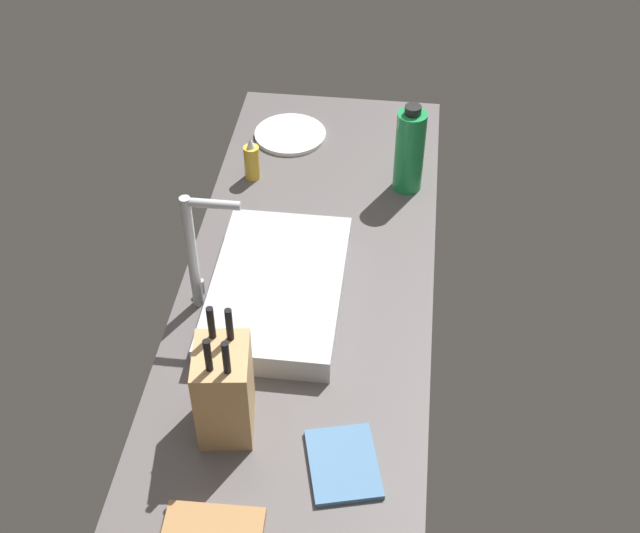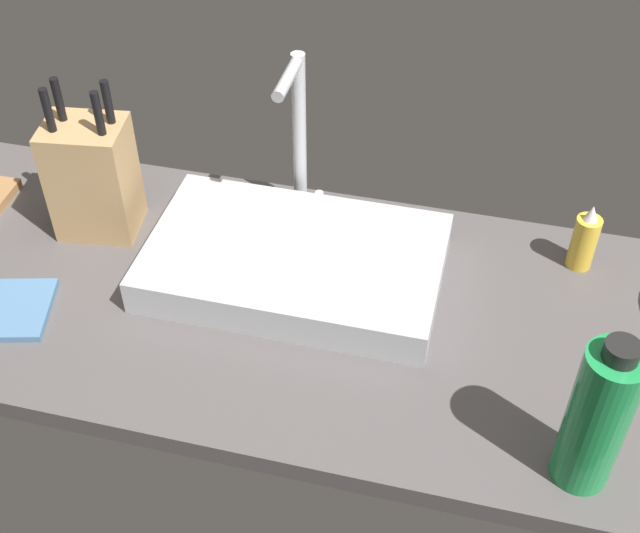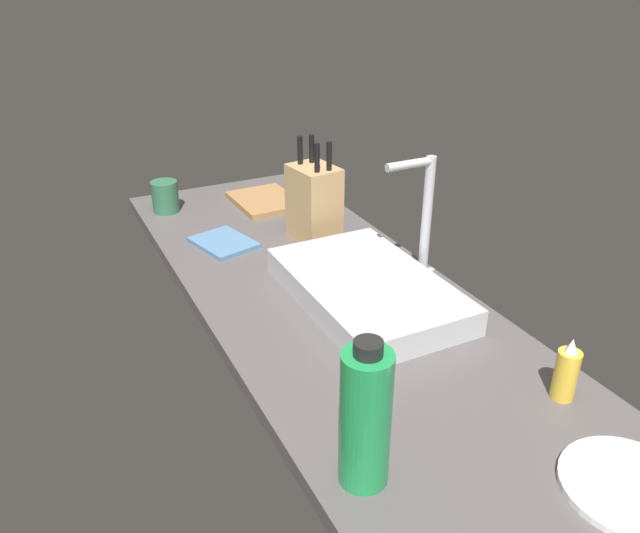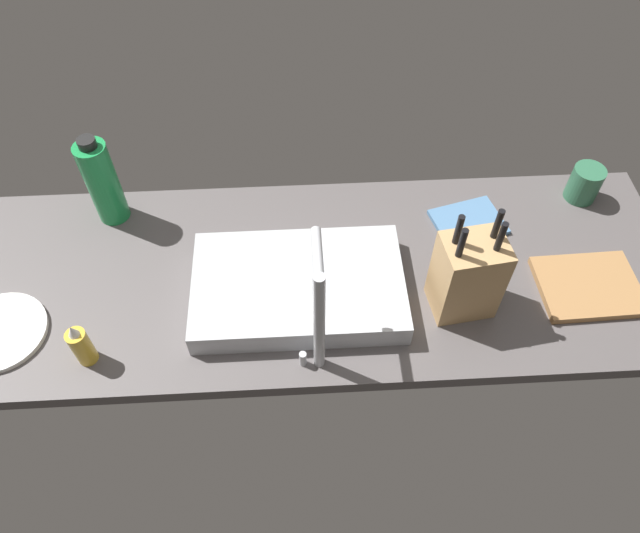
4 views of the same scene
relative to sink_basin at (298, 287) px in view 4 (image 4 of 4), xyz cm
name	(u,v)px [view 4 (image 4 of 4)]	position (x,y,z in cm)	size (l,w,h in cm)	color
countertop_slab	(303,278)	(-1.16, -6.17, -4.83)	(181.58, 59.85, 3.50)	#514C4C
sink_basin	(298,287)	(0.00, 0.00, 0.00)	(48.22, 29.85, 6.17)	#B7BABF
faucet	(318,313)	(-3.67, 16.91, 14.75)	(5.50, 13.01, 31.03)	#B7BABF
knife_block	(467,275)	(-36.85, 4.46, 7.66)	(14.78, 12.32, 28.56)	tan
cutting_board	(588,286)	(-67.99, 2.03, -2.18)	(23.21, 18.24, 1.80)	#9E7042
soap_bottle	(81,346)	(46.00, 14.26, 2.32)	(4.26, 4.26, 12.61)	gold
water_bottle	(102,182)	(46.75, -27.92, 8.77)	(7.78, 7.78, 25.21)	#1E8E47
dinner_plate	(0,332)	(66.83, 6.93, -2.48)	(20.80, 20.80, 1.20)	white
dish_towel	(468,222)	(-44.11, -19.80, -2.48)	(17.08, 13.16, 1.20)	teal
coffee_mug	(585,183)	(-75.56, -27.73, 1.72)	(8.08, 8.08, 9.60)	#2D6647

